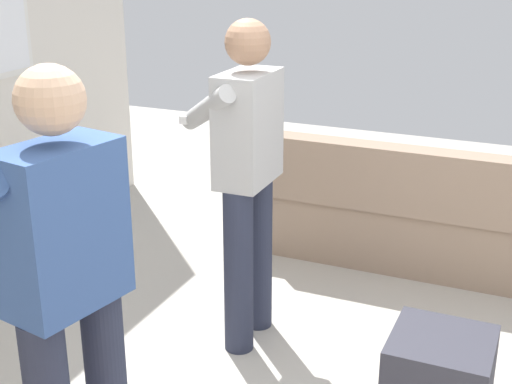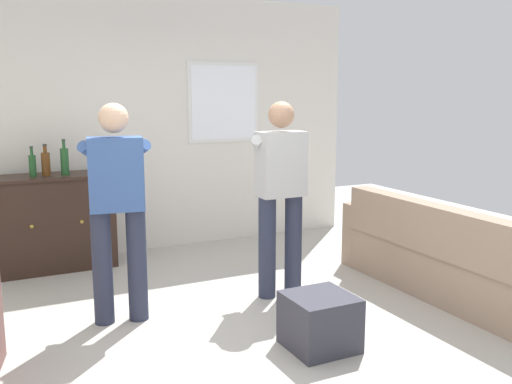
{
  "view_description": "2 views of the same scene",
  "coord_description": "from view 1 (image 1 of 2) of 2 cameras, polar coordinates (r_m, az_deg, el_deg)",
  "views": [
    {
      "loc": [
        -2.35,
        -0.73,
        2.03
      ],
      "look_at": [
        0.5,
        0.52,
        0.91
      ],
      "focal_mm": 50.0,
      "sensor_mm": 36.0,
      "label": 1
    },
    {
      "loc": [
        -1.58,
        -3.54,
        1.77
      ],
      "look_at": [
        0.32,
        0.33,
        1.0
      ],
      "focal_mm": 40.0,
      "sensor_mm": 36.0,
      "label": 2
    }
  ],
  "objects": [
    {
      "name": "couch",
      "position": [
        4.7,
        12.97,
        -2.18
      ],
      "size": [
        0.57,
        2.34,
        0.83
      ],
      "color": "gray",
      "rests_on": "ground"
    },
    {
      "name": "ottoman",
      "position": [
        3.38,
        14.44,
        -14.05
      ],
      "size": [
        0.44,
        0.44,
        0.38
      ],
      "primitive_type": "cube",
      "color": "#33333D",
      "rests_on": "ground"
    },
    {
      "name": "person_standing_left",
      "position": [
        2.47,
        -14.94,
        -7.35
      ],
      "size": [
        0.55,
        0.51,
        1.68
      ],
      "color": "#282D42",
      "rests_on": "ground"
    },
    {
      "name": "person_standing_right",
      "position": [
        3.55,
        -0.79,
        1.74
      ],
      "size": [
        0.56,
        0.48,
        1.68
      ],
      "color": "#282D42",
      "rests_on": "ground"
    }
  ]
}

